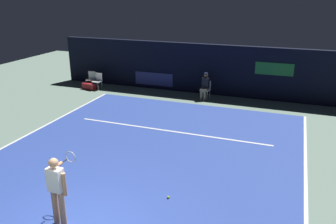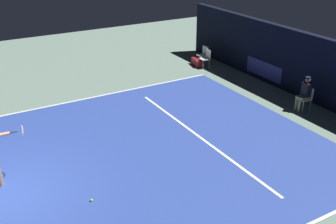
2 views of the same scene
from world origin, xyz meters
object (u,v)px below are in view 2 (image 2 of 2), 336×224
at_px(equipment_bag, 197,62).
at_px(tennis_ball, 91,200).
at_px(line_judge_on_chair, 305,93).
at_px(courtside_chair_near, 203,54).
at_px(courtside_chair_far, 206,57).

bearing_deg(equipment_bag, tennis_ball, -34.56).
relative_size(line_judge_on_chair, tennis_ball, 19.41).
height_order(line_judge_on_chair, tennis_ball, line_judge_on_chair).
bearing_deg(tennis_ball, line_judge_on_chair, 98.57).
bearing_deg(courtside_chair_near, courtside_chair_far, -22.53).
height_order(line_judge_on_chair, courtside_chair_far, line_judge_on_chair).
height_order(courtside_chair_near, tennis_ball, courtside_chair_near).
bearing_deg(line_judge_on_chair, tennis_ball, -81.43).
distance_m(tennis_ball, equipment_bag, 11.48).
xyz_separation_m(tennis_ball, equipment_bag, (-7.79, 8.43, 0.11)).
relative_size(tennis_ball, equipment_bag, 0.08).
xyz_separation_m(courtside_chair_near, equipment_bag, (0.12, -0.43, -0.34)).
bearing_deg(equipment_bag, courtside_chair_near, 117.69).
bearing_deg(courtside_chair_far, line_judge_on_chair, 2.81).
bearing_deg(tennis_ball, equipment_bag, 132.75).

